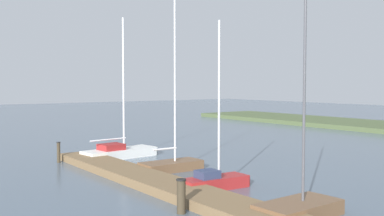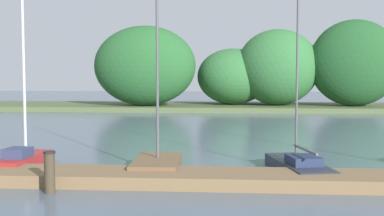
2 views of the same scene
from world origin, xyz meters
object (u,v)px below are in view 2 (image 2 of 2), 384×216
at_px(sailboat_4, 298,165).
at_px(mooring_piling_1, 50,172).
at_px(sailboat_2, 24,158).
at_px(sailboat_3, 157,163).

height_order(sailboat_4, mooring_piling_1, sailboat_4).
relative_size(sailboat_2, sailboat_4, 1.05).
relative_size(sailboat_2, mooring_piling_1, 5.94).
bearing_deg(sailboat_4, sailboat_2, 78.26).
bearing_deg(sailboat_4, mooring_piling_1, 102.32).
xyz_separation_m(sailboat_2, sailboat_3, (4.35, -0.20, -0.08)).
bearing_deg(sailboat_4, sailboat_3, 81.02).
bearing_deg(sailboat_2, sailboat_4, -86.45).
distance_m(sailboat_3, mooring_piling_1, 3.69).
height_order(sailboat_2, sailboat_4, sailboat_2).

